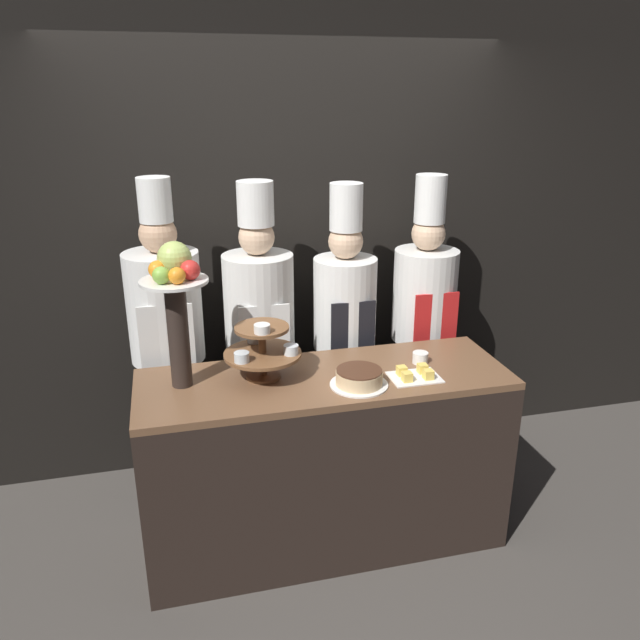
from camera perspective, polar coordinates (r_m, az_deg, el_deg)
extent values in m
plane|color=#47423D|center=(3.28, 1.84, -22.41)|extent=(14.00, 14.00, 0.00)
cube|color=black|center=(3.71, -3.16, 7.39)|extent=(10.00, 0.06, 2.80)
cube|color=black|center=(3.24, 0.44, -12.96)|extent=(1.79, 0.60, 0.91)
cube|color=brown|center=(3.00, 0.46, -5.44)|extent=(1.79, 0.60, 0.03)
cylinder|color=brown|center=(2.99, -5.20, -5.11)|extent=(0.16, 0.16, 0.02)
cylinder|color=brown|center=(2.94, -5.27, -2.96)|extent=(0.04, 0.04, 0.26)
cylinder|color=brown|center=(2.94, -5.27, -3.11)|extent=(0.37, 0.37, 0.02)
cylinder|color=brown|center=(2.89, -5.35, -0.73)|extent=(0.25, 0.25, 0.02)
cylinder|color=silver|center=(2.84, -7.17, -3.39)|extent=(0.07, 0.07, 0.04)
cylinder|color=red|center=(2.85, -7.17, -3.51)|extent=(0.06, 0.06, 0.03)
cylinder|color=silver|center=(2.90, -2.67, -2.72)|extent=(0.07, 0.07, 0.04)
cylinder|color=green|center=(2.91, -2.67, -2.85)|extent=(0.06, 0.06, 0.03)
cylinder|color=silver|center=(3.05, -6.02, -1.64)|extent=(0.07, 0.07, 0.04)
cylinder|color=gold|center=(3.06, -6.01, -1.75)|extent=(0.06, 0.06, 0.03)
cylinder|color=white|center=(2.81, -5.32, -0.80)|extent=(0.07, 0.07, 0.04)
cylinder|color=#2D231E|center=(2.88, -12.81, -1.36)|extent=(0.10, 0.10, 0.50)
cylinder|color=white|center=(2.80, -13.21, 3.49)|extent=(0.30, 0.30, 0.01)
sphere|color=red|center=(2.77, -11.79, 4.50)|extent=(0.09, 0.09, 0.09)
sphere|color=#ADC160|center=(2.85, -13.17, 5.52)|extent=(0.15, 0.15, 0.15)
sphere|color=orange|center=(2.82, -14.65, 4.49)|extent=(0.08, 0.08, 0.08)
sphere|color=#84B742|center=(2.74, -14.32, 3.98)|extent=(0.08, 0.08, 0.08)
sphere|color=orange|center=(2.72, -12.94, 3.97)|extent=(0.07, 0.07, 0.07)
cylinder|color=white|center=(2.91, 3.58, -5.91)|extent=(0.27, 0.27, 0.01)
cylinder|color=#E0BC89|center=(2.89, 3.60, -5.26)|extent=(0.22, 0.22, 0.06)
cylinder|color=#472819|center=(2.88, 3.61, -4.63)|extent=(0.21, 0.21, 0.01)
cylinder|color=white|center=(3.16, 9.16, -3.42)|extent=(0.08, 0.08, 0.06)
cube|color=white|center=(3.01, 8.65, -5.20)|extent=(0.24, 0.17, 0.01)
cube|color=#EFCC56|center=(2.95, 7.97, -5.16)|extent=(0.04, 0.04, 0.04)
cube|color=#EFCC56|center=(2.99, 9.87, -4.92)|extent=(0.04, 0.04, 0.04)
cube|color=#EFCC56|center=(3.01, 7.48, -4.61)|extent=(0.04, 0.04, 0.04)
cube|color=#EFCC56|center=(3.05, 9.35, -4.39)|extent=(0.04, 0.04, 0.04)
cube|color=#28282D|center=(3.65, -13.06, -9.66)|extent=(0.29, 0.16, 0.87)
cylinder|color=white|center=(3.36, -14.03, 1.18)|extent=(0.39, 0.39, 0.58)
cube|color=white|center=(3.22, -13.81, -1.82)|extent=(0.27, 0.01, 0.37)
sphere|color=tan|center=(3.26, -14.61, 7.61)|extent=(0.19, 0.19, 0.19)
cylinder|color=white|center=(3.22, -14.88, 10.59)|extent=(0.17, 0.17, 0.22)
cube|color=#38332D|center=(3.69, -5.22, -9.25)|extent=(0.29, 0.16, 0.82)
cylinder|color=silver|center=(3.40, -5.59, 1.15)|extent=(0.38, 0.38, 0.59)
cube|color=white|center=(3.28, -5.04, -1.80)|extent=(0.27, 0.01, 0.38)
sphere|color=#DBB28E|center=(3.30, -5.83, 7.55)|extent=(0.19, 0.19, 0.19)
cylinder|color=white|center=(3.26, -5.94, 10.56)|extent=(0.19, 0.19, 0.23)
cube|color=#38332D|center=(3.78, 2.14, -8.29)|extent=(0.26, 0.15, 0.84)
cylinder|color=white|center=(3.50, 2.28, 1.52)|extent=(0.35, 0.35, 0.52)
cube|color=black|center=(3.39, 3.04, -1.03)|extent=(0.25, 0.01, 0.33)
sphere|color=#DBB28E|center=(3.41, 2.36, 7.18)|extent=(0.19, 0.19, 0.19)
cylinder|color=white|center=(3.37, 2.41, 10.29)|extent=(0.18, 0.18, 0.25)
cube|color=#38332D|center=(3.92, 8.96, -7.35)|extent=(0.27, 0.15, 0.85)
cylinder|color=silver|center=(3.66, 9.55, 2.26)|extent=(0.37, 0.37, 0.53)
cube|color=red|center=(3.54, 10.54, -0.22)|extent=(0.26, 0.01, 0.34)
sphere|color=#DBB28E|center=(3.57, 9.88, 7.78)|extent=(0.19, 0.19, 0.19)
cylinder|color=white|center=(3.53, 10.07, 10.85)|extent=(0.17, 0.17, 0.26)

